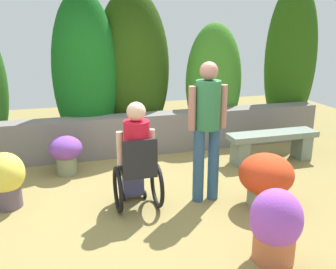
{
  "coord_description": "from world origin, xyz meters",
  "views": [
    {
      "loc": [
        -0.96,
        -4.26,
        2.18
      ],
      "look_at": [
        0.27,
        0.0,
        0.85
      ],
      "focal_mm": 39.98,
      "sensor_mm": 36.0,
      "label": 1
    }
  ],
  "objects_px": {
    "stone_bench": "(272,142)",
    "flower_pot_purple_near": "(66,152)",
    "person_in_wheelchair": "(136,160)",
    "flower_pot_small_foreground": "(266,178)",
    "person_standing_companion": "(207,123)",
    "flower_pot_red_accent": "(5,179)",
    "flower_pot_terracotta_by_wall": "(275,226)"
  },
  "relations": [
    {
      "from": "stone_bench",
      "to": "flower_pot_purple_near",
      "type": "height_order",
      "value": "flower_pot_purple_near"
    },
    {
      "from": "person_in_wheelchair",
      "to": "flower_pot_small_foreground",
      "type": "xyz_separation_m",
      "value": [
        1.52,
        -0.39,
        -0.26
      ]
    },
    {
      "from": "stone_bench",
      "to": "flower_pot_purple_near",
      "type": "distance_m",
      "value": 3.25
    },
    {
      "from": "person_standing_companion",
      "to": "flower_pot_small_foreground",
      "type": "bearing_deg",
      "value": -16.84
    },
    {
      "from": "flower_pot_purple_near",
      "to": "flower_pot_red_accent",
      "type": "height_order",
      "value": "flower_pot_red_accent"
    },
    {
      "from": "flower_pot_terracotta_by_wall",
      "to": "person_in_wheelchair",
      "type": "bearing_deg",
      "value": 126.17
    },
    {
      "from": "person_standing_companion",
      "to": "person_in_wheelchair",
      "type": "bearing_deg",
      "value": -170.24
    },
    {
      "from": "stone_bench",
      "to": "flower_pot_small_foreground",
      "type": "relative_size",
      "value": 2.23
    },
    {
      "from": "stone_bench",
      "to": "flower_pot_small_foreground",
      "type": "xyz_separation_m",
      "value": [
        -0.91,
        -1.35,
        0.04
      ]
    },
    {
      "from": "flower_pot_purple_near",
      "to": "flower_pot_terracotta_by_wall",
      "type": "xyz_separation_m",
      "value": [
        1.83,
        -2.74,
        0.01
      ]
    },
    {
      "from": "flower_pot_purple_near",
      "to": "flower_pot_small_foreground",
      "type": "xyz_separation_m",
      "value": [
        2.32,
        -1.73,
        0.01
      ]
    },
    {
      "from": "person_in_wheelchair",
      "to": "flower_pot_purple_near",
      "type": "xyz_separation_m",
      "value": [
        -0.8,
        1.33,
        -0.27
      ]
    },
    {
      "from": "person_standing_companion",
      "to": "flower_pot_purple_near",
      "type": "height_order",
      "value": "person_standing_companion"
    },
    {
      "from": "flower_pot_terracotta_by_wall",
      "to": "stone_bench",
      "type": "bearing_deg",
      "value": 59.47
    },
    {
      "from": "stone_bench",
      "to": "person_standing_companion",
      "type": "relative_size",
      "value": 0.85
    },
    {
      "from": "person_standing_companion",
      "to": "flower_pot_red_accent",
      "type": "distance_m",
      "value": 2.54
    },
    {
      "from": "person_in_wheelchair",
      "to": "flower_pot_terracotta_by_wall",
      "type": "relative_size",
      "value": 1.83
    },
    {
      "from": "flower_pot_small_foreground",
      "to": "flower_pot_purple_near",
      "type": "bearing_deg",
      "value": 143.34
    },
    {
      "from": "person_in_wheelchair",
      "to": "person_standing_companion",
      "type": "distance_m",
      "value": 0.96
    },
    {
      "from": "stone_bench",
      "to": "person_in_wheelchair",
      "type": "xyz_separation_m",
      "value": [
        -2.43,
        -0.96,
        0.3
      ]
    },
    {
      "from": "flower_pot_terracotta_by_wall",
      "to": "flower_pot_purple_near",
      "type": "bearing_deg",
      "value": 123.7
    },
    {
      "from": "person_in_wheelchair",
      "to": "flower_pot_terracotta_by_wall",
      "type": "bearing_deg",
      "value": -52.39
    },
    {
      "from": "person_in_wheelchair",
      "to": "flower_pot_red_accent",
      "type": "relative_size",
      "value": 1.9
    },
    {
      "from": "flower_pot_purple_near",
      "to": "flower_pot_red_accent",
      "type": "relative_size",
      "value": 0.84
    },
    {
      "from": "stone_bench",
      "to": "person_in_wheelchair",
      "type": "distance_m",
      "value": 2.63
    },
    {
      "from": "stone_bench",
      "to": "flower_pot_terracotta_by_wall",
      "type": "bearing_deg",
      "value": -112.82
    },
    {
      "from": "person_in_wheelchair",
      "to": "flower_pot_terracotta_by_wall",
      "type": "distance_m",
      "value": 1.76
    },
    {
      "from": "flower_pot_red_accent",
      "to": "person_in_wheelchair",
      "type": "bearing_deg",
      "value": -16.51
    },
    {
      "from": "person_in_wheelchair",
      "to": "flower_pot_purple_near",
      "type": "height_order",
      "value": "person_in_wheelchair"
    },
    {
      "from": "person_standing_companion",
      "to": "flower_pot_terracotta_by_wall",
      "type": "xyz_separation_m",
      "value": [
        0.15,
        -1.37,
        -0.65
      ]
    },
    {
      "from": "stone_bench",
      "to": "person_standing_companion",
      "type": "bearing_deg",
      "value": -139.52
    },
    {
      "from": "stone_bench",
      "to": "flower_pot_red_accent",
      "type": "xyz_separation_m",
      "value": [
        -3.96,
        -0.51,
        0.05
      ]
    }
  ]
}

